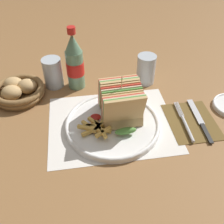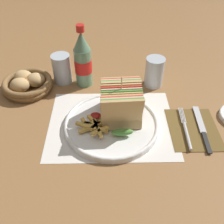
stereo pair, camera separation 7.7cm
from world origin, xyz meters
The scene contains 13 objects.
ground_plane centered at (0.00, 0.00, 0.00)m, with size 4.00×4.00×0.00m, color olive.
placemat centered at (0.00, -0.01, 0.00)m, with size 0.38×0.30×0.00m.
plate_main centered at (0.00, -0.02, 0.01)m, with size 0.28×0.28×0.02m.
club_sandwich centered at (0.03, 0.00, 0.07)m, with size 0.12×0.17×0.15m.
fries_pile centered at (-0.05, -0.05, 0.03)m, with size 0.10×0.09×0.02m.
ketchup_blob centered at (-0.05, 0.00, 0.03)m, with size 0.03×0.03×0.01m.
napkin centered at (0.24, -0.04, 0.00)m, with size 0.14×0.18×0.00m.
fork centered at (0.21, -0.05, 0.01)m, with size 0.02×0.17×0.01m.
knife centered at (0.27, -0.04, 0.01)m, with size 0.02×0.20×0.00m.
coke_bottle_near centered at (-0.09, 0.20, 0.09)m, with size 0.06×0.06×0.22m.
glass_near centered at (0.15, 0.19, 0.05)m, with size 0.07×0.07×0.11m.
glass_far centered at (-0.17, 0.22, 0.05)m, with size 0.07×0.07×0.11m.
bread_basket centered at (-0.29, 0.17, 0.02)m, with size 0.17×0.17×0.06m.
Camera 1 is at (-0.09, -0.57, 0.55)m, focal length 42.00 mm.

